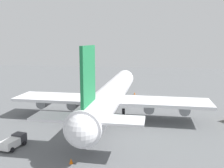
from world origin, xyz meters
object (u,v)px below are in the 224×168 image
Objects in this scene: cargo_airplane at (112,94)px; fuel_truck at (14,142)px; catering_truck at (33,95)px; safety_cone_nose at (135,93)px; safety_cone_tail at (71,161)px.

cargo_airplane is 10.95× the size of fuel_truck.
catering_truck is at bearing 22.72° from fuel_truck.
fuel_truck is 39.76m from catering_truck.
catering_truck is at bearing 109.12° from safety_cone_nose.
safety_cone_tail reaches higher than safety_cone_nose.
safety_cone_nose is 52.21m from safety_cone_tail.
safety_cone_tail is at bearing 175.90° from cargo_airplane.
catering_truck reaches higher than fuel_truck.
catering_truck is 34.66m from safety_cone_nose.
fuel_truck is 51.08m from safety_cone_nose.
safety_cone_tail is (-51.93, 5.36, 0.00)m from safety_cone_nose.
catering_truck is at bearing 63.10° from cargo_airplane.
safety_cone_nose is (48.03, -17.38, -0.69)m from fuel_truck.
fuel_truck is at bearing 147.58° from cargo_airplane.
safety_cone_nose is at bearing -7.63° from cargo_airplane.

